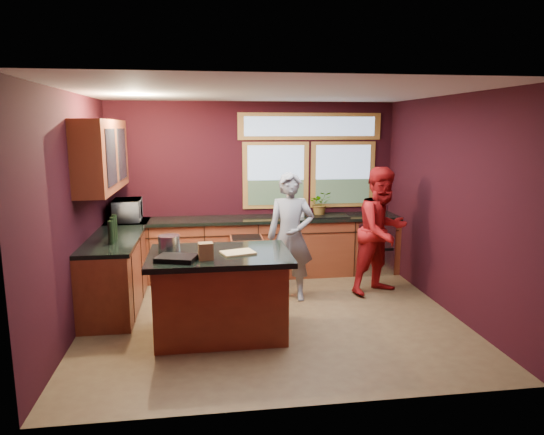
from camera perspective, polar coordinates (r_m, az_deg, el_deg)
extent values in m
plane|color=brown|center=(6.13, -0.08, -11.50)|extent=(4.50, 4.50, 0.00)
cube|color=black|center=(7.73, -2.14, 3.46)|extent=(4.50, 0.02, 2.70)
cube|color=black|center=(3.83, 4.05, -3.87)|extent=(4.50, 0.02, 2.70)
cube|color=black|center=(5.89, -22.30, 0.45)|extent=(0.02, 4.00, 2.70)
cube|color=black|center=(6.47, 20.08, 1.43)|extent=(0.02, 4.00, 2.70)
cube|color=silver|center=(5.70, -0.09, 14.55)|extent=(4.50, 4.00, 0.02)
cube|color=#859CB9|center=(7.74, 0.45, 4.97)|extent=(1.06, 0.02, 1.06)
cube|color=#859CB9|center=(7.97, 8.33, 5.02)|extent=(1.06, 0.02, 1.06)
cube|color=#A36F2F|center=(7.80, 4.53, 10.65)|extent=(2.30, 0.02, 0.42)
cube|color=maroon|center=(6.62, -19.36, 6.90)|extent=(0.36, 1.80, 0.90)
cube|color=maroon|center=(7.60, -1.86, -3.64)|extent=(4.50, 0.60, 0.88)
cube|color=black|center=(7.49, -1.87, -0.21)|extent=(4.50, 0.64, 0.05)
cube|color=#B7B7BC|center=(7.99, 11.48, -3.25)|extent=(0.60, 0.58, 0.85)
cube|color=black|center=(7.66, 6.36, -0.03)|extent=(0.66, 0.46, 0.05)
cube|color=maroon|center=(6.84, -17.60, -5.76)|extent=(0.60, 2.30, 0.88)
cube|color=black|center=(6.73, -17.74, -1.95)|extent=(0.64, 2.30, 0.05)
cube|color=maroon|center=(5.52, -6.09, -9.25)|extent=(1.40, 0.90, 0.88)
cube|color=black|center=(5.37, -6.19, -4.48)|extent=(1.55, 1.05, 0.06)
imported|color=slate|center=(6.49, 2.19, -2.30)|extent=(0.70, 0.54, 1.72)
imported|color=#A01214|center=(6.90, 12.82, -1.55)|extent=(1.06, 0.97, 1.78)
imported|color=#999999|center=(7.52, -16.60, 0.83)|extent=(0.43, 0.61, 0.32)
imported|color=#999999|center=(7.69, 5.69, 1.67)|extent=(0.35, 0.30, 0.38)
cylinder|color=white|center=(7.58, 3.38, 1.17)|extent=(0.12, 0.12, 0.28)
cube|color=tan|center=(5.32, -4.02, -4.14)|extent=(0.41, 0.34, 0.02)
cylinder|color=silver|center=(5.50, -12.00, -3.01)|extent=(0.24, 0.24, 0.18)
cube|color=brown|center=(5.10, -7.81, -3.95)|extent=(0.16, 0.14, 0.18)
cube|color=black|center=(5.13, -11.15, -4.73)|extent=(0.46, 0.38, 0.05)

